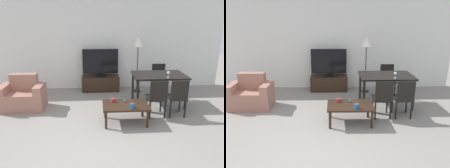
# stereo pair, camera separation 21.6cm
# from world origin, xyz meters

# --- Properties ---
(ground_plane) EXTENTS (18.00, 18.00, 0.00)m
(ground_plane) POSITION_xyz_m (0.00, 0.00, 0.00)
(ground_plane) COLOR gray
(wall_back) EXTENTS (7.71, 0.06, 2.70)m
(wall_back) POSITION_xyz_m (0.00, 3.54, 1.35)
(wall_back) COLOR white
(wall_back) RESTS_ON ground_plane
(armchair) EXTENTS (0.99, 0.61, 0.81)m
(armchair) POSITION_xyz_m (-1.65, 2.03, 0.30)
(armchair) COLOR #9E6B5B
(armchair) RESTS_ON ground_plane
(tv_stand) EXTENTS (1.07, 0.46, 0.44)m
(tv_stand) POSITION_xyz_m (0.20, 3.24, 0.22)
(tv_stand) COLOR black
(tv_stand) RESTS_ON ground_plane
(tv) EXTENTS (1.02, 0.32, 0.79)m
(tv) POSITION_xyz_m (0.20, 3.24, 0.83)
(tv) COLOR black
(tv) RESTS_ON tv_stand
(coffee_table) EXTENTS (0.93, 0.60, 0.40)m
(coffee_table) POSITION_xyz_m (0.67, 1.15, 0.35)
(coffee_table) COLOR black
(coffee_table) RESTS_ON ground_plane
(dining_table) EXTENTS (1.27, 0.84, 0.77)m
(dining_table) POSITION_xyz_m (1.60, 2.10, 0.67)
(dining_table) COLOR black
(dining_table) RESTS_ON ground_plane
(dining_chair_near) EXTENTS (0.40, 0.40, 0.84)m
(dining_chair_near) POSITION_xyz_m (1.37, 1.37, 0.47)
(dining_chair_near) COLOR black
(dining_chair_near) RESTS_ON ground_plane
(dining_chair_far) EXTENTS (0.40, 0.40, 0.84)m
(dining_chair_far) POSITION_xyz_m (1.82, 2.82, 0.47)
(dining_chair_far) COLOR black
(dining_chair_far) RESTS_ON ground_plane
(dining_chair_near_right) EXTENTS (0.40, 0.40, 0.84)m
(dining_chair_near_right) POSITION_xyz_m (1.82, 1.37, 0.47)
(dining_chair_near_right) COLOR black
(dining_chair_near_right) RESTS_ON ground_plane
(floor_lamp) EXTENTS (0.28, 0.28, 1.58)m
(floor_lamp) POSITION_xyz_m (1.24, 3.08, 1.34)
(floor_lamp) COLOR black
(floor_lamp) RESTS_ON ground_plane
(remote_primary) EXTENTS (0.04, 0.15, 0.02)m
(remote_primary) POSITION_xyz_m (0.68, 1.33, 0.41)
(remote_primary) COLOR #38383D
(remote_primary) RESTS_ON coffee_table
(cup_white_near) EXTENTS (0.09, 0.09, 0.09)m
(cup_white_near) POSITION_xyz_m (0.78, 0.95, 0.45)
(cup_white_near) COLOR navy
(cup_white_near) RESTS_ON coffee_table
(cup_colored_far) EXTENTS (0.09, 0.09, 0.07)m
(cup_colored_far) POSITION_xyz_m (0.42, 1.31, 0.44)
(cup_colored_far) COLOR maroon
(cup_colored_far) RESTS_ON coffee_table
(wine_glass_left) EXTENTS (0.07, 0.07, 0.15)m
(wine_glass_left) POSITION_xyz_m (1.73, 1.81, 0.87)
(wine_glass_left) COLOR silver
(wine_glass_left) RESTS_ON dining_table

